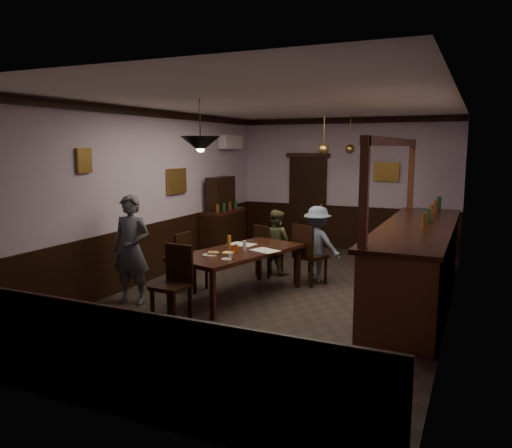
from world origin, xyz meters
The scene contains 31 objects.
room centered at (0.00, 0.00, 1.50)m, with size 5.01×8.01×3.01m.
dining_table centered at (-0.57, -0.37, 0.69)m, with size 1.54×2.38×0.75m.
chair_far_left centered at (-0.68, 0.98, 0.52)m, with size 0.55×0.55×0.95m.
chair_far_right centered at (0.18, 0.73, 0.57)m, with size 0.60×0.60×1.05m.
chair_near centered at (-0.93, -1.64, 0.56)m, with size 0.47×0.47×1.02m.
chair_side centered at (-1.52, -0.34, 0.52)m, with size 0.44×0.44×0.94m.
person_standing centered at (-1.91, -1.31, 0.82)m, with size 0.60×0.39×1.65m, color #4F515B.
person_seated_left centered at (-0.60, 1.24, 0.60)m, with size 0.58×0.45×1.20m, color brown.
person_seated_right centered at (0.27, 1.01, 0.67)m, with size 0.86×0.50×1.33m, color slate.
newspaper_left centered at (-0.72, 0.06, 0.75)m, with size 0.42×0.30×0.01m, color silver.
newspaper_right centered at (-0.18, -0.24, 0.75)m, with size 0.42×0.30×0.01m, color silver.
napkin centered at (-0.65, -0.60, 0.75)m, with size 0.15×0.15×0.00m, color #E3B153.
saucer centered at (-0.45, -1.02, 0.76)m, with size 0.15×0.15×0.01m, color white.
coffee_cup centered at (-0.41, -0.95, 0.80)m, with size 0.08×0.08×0.07m, color white.
pastry_plate centered at (-0.80, -0.88, 0.76)m, with size 0.22×0.22×0.01m, color white.
pastry_ring_a centered at (-0.79, -0.86, 0.79)m, with size 0.13×0.13×0.04m, color #C68C47.
pastry_ring_b centered at (-0.74, -0.84, 0.79)m, with size 0.13×0.13×0.04m, color #C68C47.
soda_can centered at (-0.54, -0.53, 0.81)m, with size 0.07×0.07×0.12m, color orange.
beer_glass centered at (-0.80, -0.26, 0.85)m, with size 0.06×0.06×0.20m, color #BF721E.
water_glass centered at (-0.49, -0.34, 0.82)m, with size 0.06×0.06×0.15m, color silver.
pepper_mill centered at (-1.15, -0.96, 0.82)m, with size 0.04×0.04×0.14m, color black.
sideboard centered at (-2.21, 2.16, 0.69)m, with size 0.46×1.30×1.71m.
bar_counter centered at (1.99, 0.55, 0.63)m, with size 1.03×4.43×2.48m.
door_back centered at (-0.90, 3.95, 1.05)m, with size 0.90×0.06×2.10m, color black.
ac_unit centered at (-2.38, 2.90, 2.45)m, with size 0.20×0.85×0.30m.
picture_left_small centered at (-2.46, -1.60, 2.15)m, with size 0.04×0.28×0.36m.
picture_left_large centered at (-2.46, 0.80, 1.70)m, with size 0.04×0.62×0.48m.
picture_back centered at (0.90, 3.96, 1.80)m, with size 0.55×0.04×0.42m.
pendant_iron centered at (-0.77, -1.15, 2.38)m, with size 0.56×0.56×0.73m.
pendant_brass_mid centered at (0.10, 1.85, 2.30)m, with size 0.20×0.20×0.81m.
pendant_brass_far centered at (0.30, 3.05, 2.30)m, with size 0.20×0.20×0.81m.
Camera 1 is at (2.82, -7.20, 2.35)m, focal length 35.00 mm.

